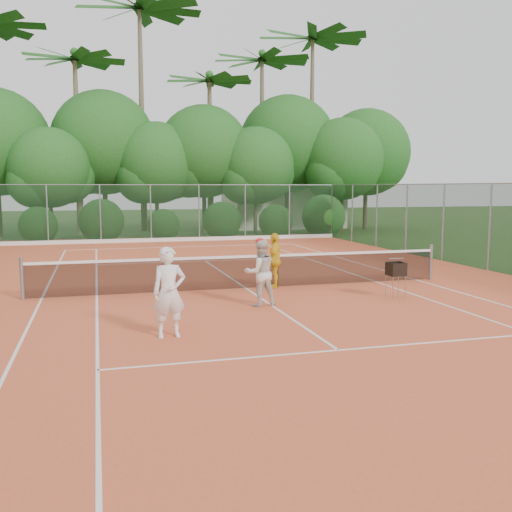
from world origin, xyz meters
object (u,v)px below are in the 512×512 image
Objects in this scene: player_center_grp at (260,272)px; player_yellow at (275,260)px; player_white at (169,292)px; ball_hopper at (396,270)px.

player_center_grp is 2.59m from player_yellow.
player_white is 1.11× the size of player_yellow.
player_center_grp is 1.06× the size of player_yellow.
player_center_grp is at bearing 1.06° from player_yellow.
player_center_grp is at bearing 162.93° from ball_hopper.
player_white is at bearing -176.21° from ball_hopper.
player_white reaches higher than player_center_grp.
ball_hopper is at bearing 74.12° from player_yellow.
player_center_grp is 1.77× the size of ball_hopper.
player_center_grp reaches higher than ball_hopper.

